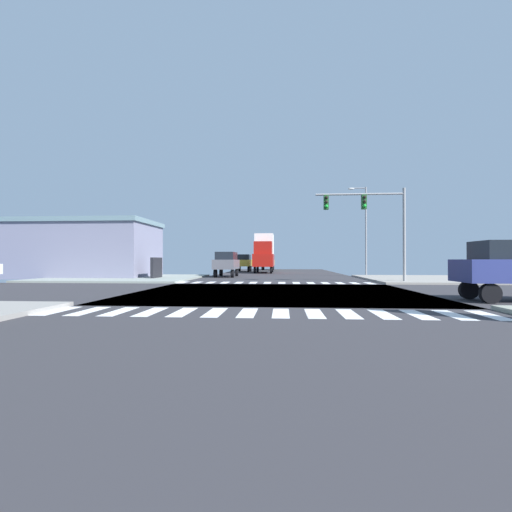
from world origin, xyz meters
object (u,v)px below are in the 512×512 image
Objects in this scene: traffic_signal_mast at (370,213)px; pickup_trailing_2 at (268,262)px; bank_building at (73,249)px; suv_nearside_1 at (227,262)px; street_lamp at (364,223)px; suv_crossing_3 at (244,261)px; box_truck_outer_1 at (264,252)px.

traffic_signal_mast is 33.39m from pickup_trailing_2.
bank_building is 3.51× the size of suv_nearside_1.
bank_building is at bearing -171.49° from street_lamp.
street_lamp is at bearing 132.66° from suv_crossing_3.
suv_nearside_1 is 0.64× the size of box_truck_outer_1.
traffic_signal_mast is 1.29× the size of pickup_trailing_2.
box_truck_outer_1 is (-0.00, -12.21, 1.27)m from pickup_trailing_2.
bank_building is 22.82m from suv_crossing_3.
suv_nearside_1 is 15.68m from suv_crossing_3.
pickup_trailing_2 is at bearing 104.55° from traffic_signal_mast.
traffic_signal_mast reaches higher than suv_crossing_3.
street_lamp is 1.88× the size of suv_crossing_3.
bank_building is at bearing 57.42° from pickup_trailing_2.
suv_crossing_3 is (-11.34, 24.24, -3.46)m from traffic_signal_mast.
box_truck_outer_1 reaches higher than suv_nearside_1.
traffic_signal_mast is at bearing -13.51° from bank_building.
street_lamp is at bearing 80.07° from traffic_signal_mast.
traffic_signal_mast reaches higher than suv_nearside_1.
suv_crossing_3 is at bearing 53.08° from bank_building.
bank_building is 31.03m from pickup_trailing_2.
street_lamp is at bearing 114.54° from pickup_trailing_2.
bank_building reaches higher than pickup_trailing_2.
box_truck_outer_1 is at bearing 112.72° from traffic_signal_mast.
traffic_signal_mast is 21.72m from box_truck_outer_1.
bank_building is at bearing 166.49° from traffic_signal_mast.
bank_building is 3.17× the size of pickup_trailing_2.
traffic_signal_mast reaches higher than pickup_trailing_2.
suv_crossing_3 is at bearing -90.00° from suv_nearside_1.
traffic_signal_mast is 26.98m from suv_crossing_3.
street_lamp is 1.69× the size of pickup_trailing_2.
suv_nearside_1 is at bearing 90.00° from suv_crossing_3.
street_lamp is 14.37m from box_truck_outer_1.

